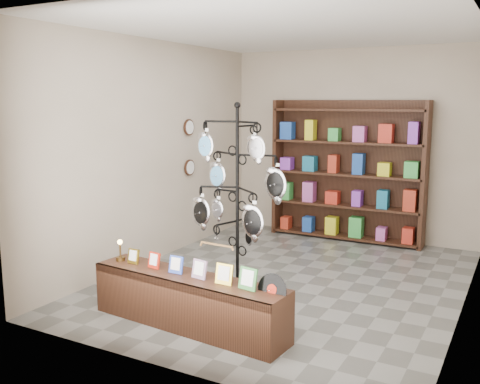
# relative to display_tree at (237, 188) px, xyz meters

# --- Properties ---
(ground) EXTENTS (5.00, 5.00, 0.00)m
(ground) POSITION_rel_display_tree_xyz_m (0.26, 0.82, -1.26)
(ground) COLOR slate
(ground) RESTS_ON ground
(room_envelope) EXTENTS (5.00, 5.00, 5.00)m
(room_envelope) POSITION_rel_display_tree_xyz_m (0.26, 0.82, 0.59)
(room_envelope) COLOR #BBAA96
(room_envelope) RESTS_ON ground
(display_tree) EXTENTS (1.11, 1.03, 2.18)m
(display_tree) POSITION_rel_display_tree_xyz_m (0.00, 0.00, 0.00)
(display_tree) COLOR black
(display_tree) RESTS_ON ground
(front_shelf) EXTENTS (2.14, 0.61, 0.75)m
(front_shelf) POSITION_rel_display_tree_xyz_m (-0.05, -0.90, -1.00)
(front_shelf) COLOR black
(front_shelf) RESTS_ON ground
(back_shelving) EXTENTS (2.42, 0.36, 2.20)m
(back_shelving) POSITION_rel_display_tree_xyz_m (0.26, 3.11, -0.23)
(back_shelving) COLOR black
(back_shelving) RESTS_ON ground
(wall_clocks) EXTENTS (0.03, 0.24, 0.84)m
(wall_clocks) POSITION_rel_display_tree_xyz_m (-1.71, 1.62, 0.24)
(wall_clocks) COLOR black
(wall_clocks) RESTS_ON ground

